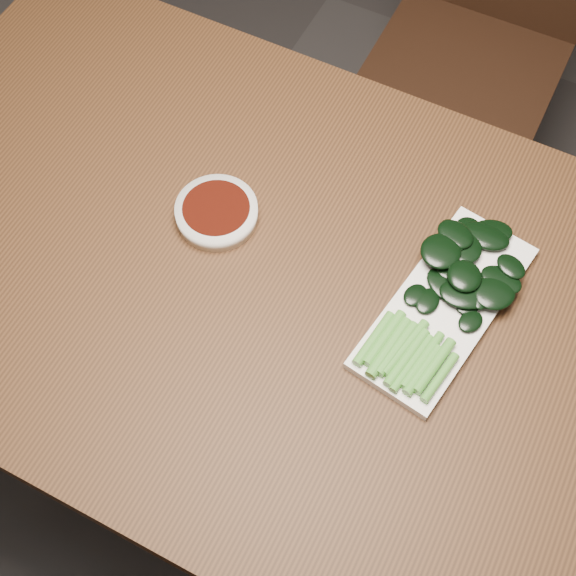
{
  "coord_description": "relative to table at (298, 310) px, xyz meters",
  "views": [
    {
      "loc": [
        0.23,
        -0.49,
        1.74
      ],
      "look_at": [
        -0.01,
        -0.01,
        0.76
      ],
      "focal_mm": 50.0,
      "sensor_mm": 36.0,
      "label": 1
    }
  ],
  "objects": [
    {
      "name": "chair_far",
      "position": [
        0.0,
        0.87,
        -0.19
      ],
      "size": [
        0.4,
        0.4,
        0.89
      ],
      "rotation": [
        0.0,
        0.0,
        0.01
      ],
      "color": "black",
      "rests_on": "ground"
    },
    {
      "name": "serving_plate",
      "position": [
        0.2,
        0.06,
        0.08
      ],
      "size": [
        0.17,
        0.32,
        0.01
      ],
      "rotation": [
        0.0,
        0.0,
        -0.15
      ],
      "color": "white",
      "rests_on": "table"
    },
    {
      "name": "ground",
      "position": [
        0.0,
        0.0,
        -0.68
      ],
      "size": [
        6.0,
        6.0,
        0.0
      ],
      "primitive_type": "plane",
      "color": "#302D2D",
      "rests_on": "ground"
    },
    {
      "name": "table",
      "position": [
        0.0,
        0.0,
        0.0
      ],
      "size": [
        1.4,
        0.8,
        0.75
      ],
      "color": "#3F2412",
      "rests_on": "ground"
    },
    {
      "name": "sauce_bowl",
      "position": [
        -0.16,
        0.05,
        0.09
      ],
      "size": [
        0.12,
        0.12,
        0.03
      ],
      "color": "white",
      "rests_on": "table"
    },
    {
      "name": "gai_lan",
      "position": [
        0.19,
        0.07,
        0.1
      ],
      "size": [
        0.17,
        0.32,
        0.03
      ],
      "color": "#509B35",
      "rests_on": "serving_plate"
    }
  ]
}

